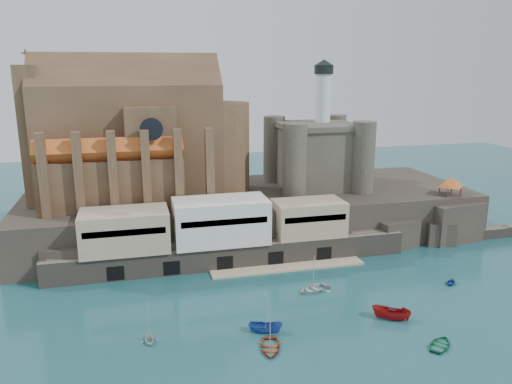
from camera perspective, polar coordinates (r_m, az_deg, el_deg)
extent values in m
plane|color=#17484E|center=(81.36, 6.26, -13.50)|extent=(300.00, 300.00, 0.00)
cube|color=black|center=(115.14, -0.57, -2.33)|extent=(100.00, 34.00, 10.00)
cube|color=black|center=(97.98, -20.46, -7.50)|extent=(9.00, 5.00, 6.00)
cube|color=black|center=(97.30, -11.01, -6.99)|extent=(9.00, 5.00, 6.00)
cube|color=black|center=(99.44, -1.14, -6.25)|extent=(9.00, 5.00, 6.00)
cube|color=black|center=(104.33, 8.04, -5.40)|extent=(9.00, 5.00, 6.00)
cube|color=black|center=(111.14, 15.73, -4.57)|extent=(9.00, 5.00, 6.00)
cube|color=#655D51|center=(98.20, -2.72, -7.00)|extent=(70.00, 6.00, 4.50)
cube|color=tan|center=(97.29, 3.68, -8.56)|extent=(30.00, 4.00, 0.40)
cube|color=black|center=(94.21, -15.74, -8.91)|extent=(3.00, 0.40, 2.60)
cube|color=black|center=(94.30, -9.60, -8.54)|extent=(3.00, 0.40, 2.60)
cube|color=black|center=(95.44, -3.55, -8.07)|extent=(3.00, 0.40, 2.60)
cube|color=black|center=(97.60, 2.27, -7.54)|extent=(3.00, 0.40, 2.60)
cube|color=black|center=(100.72, 7.78, -6.97)|extent=(3.00, 0.40, 2.60)
cube|color=tan|center=(95.51, -14.76, -4.27)|extent=(16.00, 9.00, 7.50)
cube|color=silver|center=(96.64, -4.05, -3.29)|extent=(18.00, 9.00, 8.50)
cube|color=tan|center=(101.38, 6.03, -2.94)|extent=(14.00, 8.00, 7.00)
cube|color=#503925|center=(110.47, -14.13, 5.57)|extent=(38.00, 14.00, 24.00)
cube|color=#503925|center=(109.42, -14.51, 11.79)|extent=(38.00, 13.01, 13.01)
cylinder|color=#503925|center=(112.36, -4.31, 5.06)|extent=(14.00, 14.00, 20.00)
cube|color=#503925|center=(110.83, -12.00, 4.67)|extent=(10.00, 20.00, 20.00)
cube|color=#503925|center=(102.47, -16.09, 0.81)|extent=(28.00, 5.00, 10.00)
cube|color=#503925|center=(121.06, -15.86, 2.81)|extent=(28.00, 5.00, 10.00)
cube|color=#C45721|center=(101.22, -16.35, 4.45)|extent=(28.00, 5.66, 5.66)
cube|color=#C45721|center=(120.00, -16.07, 5.90)|extent=(28.00, 5.66, 5.66)
cube|color=#503925|center=(111.85, -24.01, 5.92)|extent=(4.00, 10.00, 28.00)
cylinder|color=black|center=(98.07, -11.87, 7.02)|extent=(4.40, 0.30, 4.40)
cube|color=#503925|center=(100.13, -23.12, 1.68)|extent=(1.60, 2.20, 16.00)
cube|color=#503925|center=(99.32, -19.60, 1.91)|extent=(1.60, 2.20, 16.00)
cube|color=#503925|center=(98.89, -16.03, 2.13)|extent=(1.60, 2.20, 16.00)
cube|color=#503925|center=(98.85, -12.44, 2.34)|extent=(1.60, 2.20, 16.00)
cube|color=#503925|center=(99.20, -8.86, 2.55)|extent=(1.60, 2.20, 16.00)
cube|color=#503925|center=(99.93, -5.31, 2.74)|extent=(1.60, 2.20, 16.00)
cube|color=#423F34|center=(117.97, 6.89, 3.96)|extent=(16.00, 16.00, 14.00)
cube|color=#423F34|center=(116.91, 7.00, 7.53)|extent=(17.00, 17.00, 1.20)
cylinder|color=#423F34|center=(107.71, 4.44, 3.59)|extent=(5.20, 5.20, 16.00)
cylinder|color=#423F34|center=(113.76, 12.13, 3.88)|extent=(5.20, 5.20, 16.00)
cylinder|color=#423F34|center=(122.76, 2.07, 4.92)|extent=(5.20, 5.20, 16.00)
cylinder|color=#423F34|center=(128.10, 8.99, 5.14)|extent=(5.20, 5.20, 16.00)
cylinder|color=silver|center=(119.00, 7.65, 10.33)|extent=(3.60, 3.60, 12.00)
cylinder|color=black|center=(118.75, 7.76, 13.70)|extent=(4.40, 4.40, 2.00)
cone|color=black|center=(118.76, 7.79, 14.47)|extent=(4.60, 4.60, 1.40)
cube|color=black|center=(120.11, 21.01, -2.92)|extent=(12.00, 10.00, 8.70)
cube|color=black|center=(116.08, 20.14, -4.38)|extent=(6.00, 5.00, 5.00)
cube|color=black|center=(124.89, 22.32, -3.06)|extent=(5.00, 4.00, 6.00)
cube|color=#503925|center=(118.94, 21.20, -0.85)|extent=(4.20, 4.20, 0.30)
cylinder|color=#503925|center=(116.42, 21.06, -0.41)|extent=(0.36, 0.36, 3.20)
cylinder|color=#503925|center=(118.28, 22.34, -0.31)|extent=(0.36, 0.36, 3.20)
cylinder|color=#503925|center=(118.96, 20.19, -0.04)|extent=(0.36, 0.36, 3.20)
cylinder|color=#503925|center=(120.77, 21.45, 0.06)|extent=(0.36, 0.36, 3.20)
pyramid|color=#C45721|center=(118.01, 21.38, 1.10)|extent=(6.40, 6.40, 2.20)
imported|color=#AA3E1C|center=(71.79, 1.61, -17.47)|extent=(4.25, 2.20, 5.71)
imported|color=#224AA0|center=(75.63, 1.09, -15.70)|extent=(2.44, 2.41, 5.00)
imported|color=#177040|center=(76.80, 20.34, -16.16)|extent=(3.12, 3.49, 5.10)
imported|color=beige|center=(74.79, -12.07, -16.41)|extent=(2.85, 1.88, 3.16)
imported|color=maroon|center=(81.63, 15.15, -13.84)|extent=(3.08, 3.06, 5.90)
imported|color=beige|center=(88.57, 6.55, -11.10)|extent=(2.70, 4.55, 6.13)
imported|color=navy|center=(96.81, 21.38, -9.77)|extent=(2.77, 2.93, 2.92)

